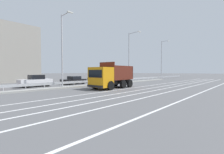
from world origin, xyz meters
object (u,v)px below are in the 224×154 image
at_px(street_lamp_3, 162,59).
at_px(parked_car_3, 36,81).
at_px(median_road_sign, 107,76).
at_px(street_lamp_1, 63,48).
at_px(dump_truck, 108,78).
at_px(parked_car_5, 99,79).
at_px(street_lamp_2, 130,55).
at_px(parked_car_4, 74,80).

distance_m(street_lamp_3, parked_car_3, 30.28).
xyz_separation_m(median_road_sign, street_lamp_1, (-7.78, -0.20, 3.70)).
xyz_separation_m(dump_truck, parked_car_5, (6.55, 8.97, -0.58)).
bearing_deg(street_lamp_1, street_lamp_2, 0.65).
bearing_deg(parked_car_4, median_road_sign, -144.67).
relative_size(median_road_sign, street_lamp_3, 0.25).
bearing_deg(street_lamp_3, parked_car_3, 171.50).
bearing_deg(dump_truck, parked_car_3, 26.46).
height_order(dump_truck, street_lamp_1, street_lamp_1).
distance_m(median_road_sign, street_lamp_2, 7.35).
distance_m(dump_truck, parked_car_4, 8.77).
height_order(parked_car_4, parked_car_5, parked_car_5).
bearing_deg(street_lamp_3, street_lamp_2, -179.72).
bearing_deg(parked_car_4, street_lamp_3, -103.21).
relative_size(parked_car_3, parked_car_5, 0.90).
relative_size(street_lamp_1, street_lamp_2, 0.96).
bearing_deg(parked_car_5, street_lamp_3, -107.11).
bearing_deg(median_road_sign, dump_truck, -132.51).
height_order(street_lamp_1, parked_car_3, street_lamp_1).
distance_m(street_lamp_3, parked_car_4, 24.49).
height_order(median_road_sign, street_lamp_2, street_lamp_2).
xyz_separation_m(dump_truck, parked_car_4, (0.63, 8.72, -0.61)).
xyz_separation_m(parked_car_4, parked_car_5, (5.92, 0.25, 0.04)).
bearing_deg(dump_truck, street_lamp_1, 37.13).
bearing_deg(dump_truck, parked_car_5, -40.71).
height_order(dump_truck, parked_car_3, dump_truck).
distance_m(dump_truck, parked_car_5, 11.12).
distance_m(street_lamp_1, street_lamp_3, 28.01).
bearing_deg(parked_car_3, parked_car_4, -92.11).
bearing_deg(street_lamp_1, dump_truck, -48.28).
relative_size(median_road_sign, parked_car_4, 0.63).
bearing_deg(street_lamp_3, street_lamp_1, -179.53).
height_order(median_road_sign, street_lamp_1, street_lamp_1).
bearing_deg(street_lamp_1, parked_car_4, 45.91).
bearing_deg(street_lamp_3, median_road_sign, -179.91).
relative_size(dump_truck, median_road_sign, 2.57).
distance_m(dump_truck, parked_car_3, 10.35).
distance_m(street_lamp_1, parked_car_3, 6.48).
distance_m(street_lamp_1, parked_car_5, 12.14).
bearing_deg(street_lamp_1, parked_car_3, 108.80).
relative_size(dump_truck, street_lamp_2, 0.69).
relative_size(parked_car_3, parked_car_4, 1.02).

